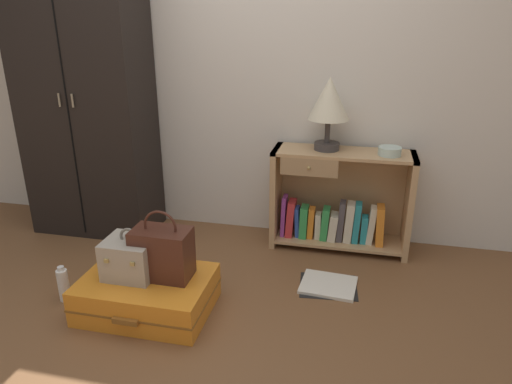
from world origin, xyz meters
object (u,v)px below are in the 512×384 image
object	(u,v)px
wardrobe	(85,95)
suitcase_large	(147,294)
bottle	(63,284)
bookshelf	(338,204)
train_case	(131,257)
table_lamp	(329,102)
handbag	(162,253)
bowl	(390,151)
open_book_on_floor	(328,285)

from	to	relation	value
wardrobe	suitcase_large	distance (m)	1.58
suitcase_large	bottle	xyz separation A→B (m)	(-0.52, -0.02, -0.00)
bookshelf	train_case	distance (m)	1.48
table_lamp	handbag	world-z (taller)	table_lamp
bookshelf	bowl	world-z (taller)	bowl
bottle	handbag	bearing A→B (deg)	5.43
wardrobe	train_case	size ratio (longest dim) A/B	7.18
table_lamp	train_case	distance (m)	1.58
handbag	bookshelf	bearing A→B (deg)	48.00
bowl	open_book_on_floor	world-z (taller)	bowl
bookshelf	open_book_on_floor	distance (m)	0.65
bookshelf	bowl	xyz separation A→B (m)	(0.31, -0.03, 0.42)
train_case	table_lamp	bearing A→B (deg)	46.63
wardrobe	handbag	world-z (taller)	wardrobe
suitcase_large	table_lamp	bearing A→B (deg)	49.71
train_case	bottle	xyz separation A→B (m)	(-0.43, -0.03, -0.21)
bowl	bottle	bearing A→B (deg)	-150.78
suitcase_large	open_book_on_floor	size ratio (longest dim) A/B	1.91
bottle	bookshelf	bearing A→B (deg)	34.91
bowl	open_book_on_floor	xyz separation A→B (m)	(-0.31, -0.53, -0.73)
table_lamp	train_case	xyz separation A→B (m)	(-0.97, -1.03, -0.72)
handbag	bottle	xyz separation A→B (m)	(-0.61, -0.06, -0.25)
handbag	open_book_on_floor	distance (m)	1.04
open_book_on_floor	bowl	bearing A→B (deg)	59.29
table_lamp	bottle	bearing A→B (deg)	-142.94
suitcase_large	train_case	distance (m)	0.23
bookshelf	train_case	bearing A→B (deg)	-136.49
table_lamp	handbag	distance (m)	1.45
bowl	train_case	world-z (taller)	bowl
bookshelf	train_case	world-z (taller)	bookshelf
bookshelf	bowl	bearing A→B (deg)	-6.28
train_case	handbag	world-z (taller)	handbag
bowl	suitcase_large	bearing A→B (deg)	-142.40
wardrobe	train_case	distance (m)	1.41
handbag	open_book_on_floor	xyz separation A→B (m)	(0.89, 0.43, -0.35)
bowl	bottle	size ratio (longest dim) A/B	0.67
train_case	handbag	xyz separation A→B (m)	(0.18, 0.03, 0.04)
bowl	handbag	distance (m)	1.58
wardrobe	bookshelf	world-z (taller)	wardrobe
suitcase_large	bowl	bearing A→B (deg)	37.60
bowl	open_book_on_floor	size ratio (longest dim) A/B	0.40
suitcase_large	open_book_on_floor	bearing A→B (deg)	25.48
handbag	wardrobe	bearing A→B (deg)	135.50
suitcase_large	handbag	world-z (taller)	handbag
suitcase_large	open_book_on_floor	world-z (taller)	suitcase_large
train_case	bottle	world-z (taller)	train_case
wardrobe	bookshelf	size ratio (longest dim) A/B	2.17
bowl	train_case	size ratio (longest dim) A/B	0.52
table_lamp	wardrobe	bearing A→B (deg)	-177.27
bowl	suitcase_large	distance (m)	1.75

